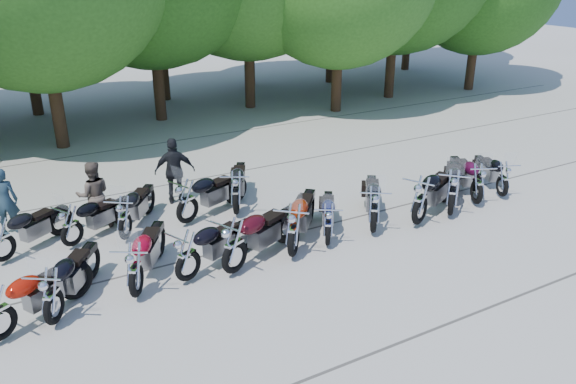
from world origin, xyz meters
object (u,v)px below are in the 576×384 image
motorcycle_8 (421,199)px  motorcycle_11 (503,178)px  motorcycle_3 (187,255)px  motorcycle_9 (453,191)px  motorcycle_12 (1,238)px  rider_0 (4,201)px  motorcycle_16 (236,192)px  motorcycle_7 (374,208)px  motorcycle_15 (187,200)px  motorcycle_1 (52,295)px  motorcycle_10 (478,183)px  motorcycle_13 (71,224)px  motorcycle_14 (124,217)px  motorcycle_2 (135,268)px  rider_1 (94,195)px  motorcycle_4 (234,244)px  rider_2 (175,171)px  motorcycle_5 (294,229)px

motorcycle_8 → motorcycle_11: bearing=-111.0°
motorcycle_3 → motorcycle_9: 6.88m
motorcycle_9 → motorcycle_12: motorcycle_9 is taller
rider_0 → motorcycle_12: bearing=93.1°
motorcycle_16 → rider_0: (-5.14, 1.79, 0.15)m
motorcycle_3 → motorcycle_9: (6.87, -0.24, 0.06)m
motorcycle_12 → rider_0: (0.21, 1.57, 0.22)m
motorcycle_7 → motorcycle_15: size_ratio=1.00×
motorcycle_1 → motorcycle_10: bearing=-145.8°
motorcycle_3 → motorcycle_13: 3.22m
motorcycle_10 → motorcycle_1: bearing=26.1°
motorcycle_12 → rider_0: 1.60m
motorcycle_8 → motorcycle_14: bearing=41.6°
motorcycle_2 → motorcycle_12: size_ratio=1.09×
motorcycle_1 → rider_1: rider_1 is taller
motorcycle_2 → motorcycle_13: (-0.71, 2.74, -0.07)m
motorcycle_12 → motorcycle_8: bearing=-141.7°
motorcycle_10 → rider_0: bearing=3.8°
motorcycle_4 → motorcycle_13: size_ratio=1.22×
motorcycle_9 → rider_1: bearing=20.1°
motorcycle_12 → motorcycle_14: motorcycle_14 is taller
motorcycle_3 → motorcycle_7: bearing=-113.6°
motorcycle_8 → motorcycle_15: 5.66m
motorcycle_10 → rider_2: 7.98m
motorcycle_4 → motorcycle_9: size_ratio=1.02×
motorcycle_12 → motorcycle_16: 5.35m
motorcycle_3 → motorcycle_4: 0.96m
motorcycle_2 → motorcycle_7: motorcycle_7 is taller
motorcycle_2 → motorcycle_16: size_ratio=0.98×
motorcycle_10 → motorcycle_9: bearing=35.8°
motorcycle_5 → rider_1: 5.04m
motorcycle_11 → motorcycle_14: bearing=8.7°
motorcycle_5 → motorcycle_12: motorcycle_5 is taller
motorcycle_4 → motorcycle_12: motorcycle_4 is taller
motorcycle_7 → motorcycle_9: motorcycle_9 is taller
motorcycle_10 → motorcycle_15: size_ratio=0.97×
motorcycle_1 → motorcycle_13: bearing=-72.0°
motorcycle_13 → motorcycle_16: (3.94, -0.23, 0.09)m
motorcycle_2 → rider_0: rider_0 is taller
motorcycle_13 → motorcycle_14: motorcycle_14 is taller
motorcycle_11 → motorcycle_12: (-12.17, 2.69, 0.02)m
motorcycle_4 → motorcycle_11: motorcycle_4 is taller
rider_1 → motorcycle_1: bearing=76.6°
motorcycle_3 → motorcycle_11: bearing=-112.8°
motorcycle_4 → motorcycle_9: bearing=-115.5°
motorcycle_12 → rider_0: rider_0 is taller
motorcycle_9 → rider_0: rider_0 is taller
rider_2 → motorcycle_15: bearing=98.0°
motorcycle_10 → rider_1: 9.74m
motorcycle_1 → rider_1: bearing=-78.4°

